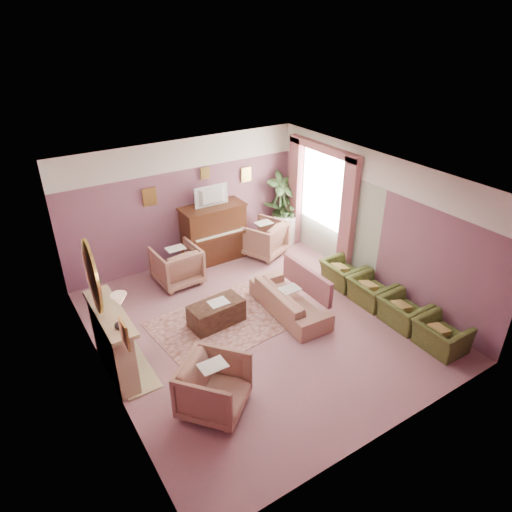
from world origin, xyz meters
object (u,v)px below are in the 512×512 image
floral_armchair_front (214,385)px  olive_chair_c (371,288)px  olive_chair_a (442,332)px  side_table (284,230)px  coffee_table (216,313)px  sofa (290,296)px  floral_armchair_right (264,237)px  floral_armchair_left (177,263)px  television (213,195)px  olive_chair_d (343,270)px  olive_chair_b (404,308)px  piano (214,234)px

floral_armchair_front → olive_chair_c: bearing=11.1°
olive_chair_a → side_table: 4.72m
coffee_table → olive_chair_c: size_ratio=1.23×
sofa → floral_armchair_right: size_ratio=2.02×
floral_armchair_left → olive_chair_c: bearing=-43.7°
floral_armchair_left → floral_armchair_right: same height
olive_chair_a → floral_armchair_front: bearing=167.2°
floral_armchair_right → floral_armchair_front: same height
television → olive_chair_d: bearing=-54.0°
floral_armchair_left → olive_chair_c: (2.89, -2.76, -0.11)m
olive_chair_b → floral_armchair_right: bearing=100.1°
coffee_table → floral_armchair_left: size_ratio=1.09×
olive_chair_a → coffee_table: bearing=137.1°
sofa → floral_armchair_front: floral_armchair_front is taller
television → olive_chair_d: (1.74, -2.40, -1.25)m
floral_armchair_left → television: bearing=21.6°
coffee_table → olive_chair_c: bearing=-19.7°
coffee_table → floral_armchair_right: (2.23, 1.81, 0.23)m
floral_armchair_front → olive_chair_b: 3.88m
sofa → olive_chair_a: bearing=-55.5°
piano → side_table: piano is taller
television → coffee_table: size_ratio=0.80×
floral_armchair_right → olive_chair_c: size_ratio=1.13×
coffee_table → side_table: bearing=34.2°
floral_armchair_front → olive_chair_c: (3.88, 0.76, -0.11)m
floral_armchair_front → olive_chair_c: size_ratio=1.13×
coffee_table → floral_armchair_right: floral_armchair_right is taller
piano → floral_armchair_right: (1.08, -0.42, -0.19)m
olive_chair_b → olive_chair_d: 1.64m
olive_chair_a → floral_armchair_left: bearing=123.3°
floral_armchair_left → olive_chair_d: size_ratio=1.13×
coffee_table → olive_chair_b: (2.88, -1.85, 0.13)m
sofa → floral_armchair_left: floral_armchair_left is taller
television → olive_chair_a: size_ratio=0.98×
floral_armchair_front → olive_chair_c: floral_armchair_front is taller
olive_chair_b → side_table: 3.90m
piano → television: television is taller
coffee_table → olive_chair_c: (2.88, -1.03, 0.13)m
coffee_table → side_table: size_ratio=1.43×
coffee_table → floral_armchair_front: (-0.99, -1.80, 0.23)m
olive_chair_b → floral_armchair_left: bearing=128.9°
olive_chair_a → side_table: (0.12, 4.72, -0.00)m
piano → side_table: 1.89m
coffee_table → olive_chair_d: size_ratio=1.23×
floral_armchair_right → floral_armchair_front: 4.84m
floral_armchair_right → floral_armchair_front: (-3.22, -3.61, 0.00)m
olive_chair_a → olive_chair_c: same height
piano → coffee_table: piano is taller
floral_armchair_front → olive_chair_b: bearing=-0.8°
sofa → olive_chair_d: size_ratio=2.28×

